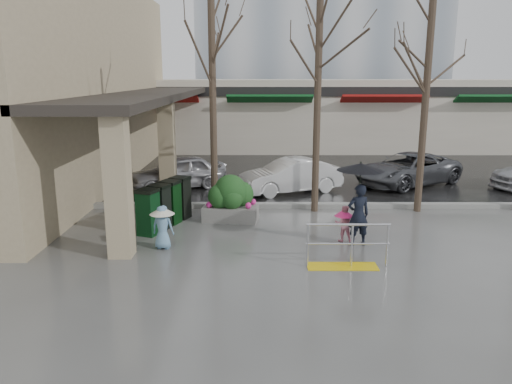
{
  "coord_description": "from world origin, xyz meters",
  "views": [
    {
      "loc": [
        -0.63,
        -11.87,
        4.25
      ],
      "look_at": [
        -0.67,
        0.71,
        1.3
      ],
      "focal_mm": 35.0,
      "sensor_mm": 36.0,
      "label": 1
    }
  ],
  "objects_px": {
    "child_pink": "(344,221)",
    "news_boxes": "(165,204)",
    "handrail": "(345,251)",
    "tree_midwest": "(319,41)",
    "tree_mideast": "(429,54)",
    "woman": "(359,195)",
    "planter": "(231,199)",
    "child_blue": "(163,223)",
    "car_a": "(178,172)",
    "tree_west": "(212,47)",
    "car_c": "(408,169)",
    "car_b": "(290,176)"
  },
  "relations": [
    {
      "from": "tree_midwest",
      "to": "car_a",
      "type": "height_order",
      "value": "tree_midwest"
    },
    {
      "from": "child_pink",
      "to": "car_b",
      "type": "relative_size",
      "value": 0.25
    },
    {
      "from": "car_a",
      "to": "car_c",
      "type": "xyz_separation_m",
      "value": [
        9.01,
        0.67,
        0.0
      ]
    },
    {
      "from": "handrail",
      "to": "car_c",
      "type": "height_order",
      "value": "car_c"
    },
    {
      "from": "tree_midwest",
      "to": "child_blue",
      "type": "bearing_deg",
      "value": -139.6
    },
    {
      "from": "tree_mideast",
      "to": "news_boxes",
      "type": "relative_size",
      "value": 2.81
    },
    {
      "from": "tree_west",
      "to": "car_c",
      "type": "height_order",
      "value": "tree_west"
    },
    {
      "from": "news_boxes",
      "to": "car_c",
      "type": "bearing_deg",
      "value": 53.82
    },
    {
      "from": "car_b",
      "to": "news_boxes",
      "type": "bearing_deg",
      "value": -65.11
    },
    {
      "from": "handrail",
      "to": "tree_midwest",
      "type": "bearing_deg",
      "value": 91.91
    },
    {
      "from": "handrail",
      "to": "car_a",
      "type": "relative_size",
      "value": 0.51
    },
    {
      "from": "tree_mideast",
      "to": "woman",
      "type": "height_order",
      "value": "tree_mideast"
    },
    {
      "from": "news_boxes",
      "to": "woman",
      "type": "bearing_deg",
      "value": 3.28
    },
    {
      "from": "child_pink",
      "to": "news_boxes",
      "type": "bearing_deg",
      "value": -14.56
    },
    {
      "from": "planter",
      "to": "news_boxes",
      "type": "height_order",
      "value": "planter"
    },
    {
      "from": "news_boxes",
      "to": "handrail",
      "type": "bearing_deg",
      "value": -13.36
    },
    {
      "from": "car_b",
      "to": "handrail",
      "type": "bearing_deg",
      "value": -16.62
    },
    {
      "from": "child_blue",
      "to": "car_c",
      "type": "relative_size",
      "value": 0.25
    },
    {
      "from": "tree_midwest",
      "to": "tree_mideast",
      "type": "height_order",
      "value": "tree_midwest"
    },
    {
      "from": "handrail",
      "to": "news_boxes",
      "type": "height_order",
      "value": "news_boxes"
    },
    {
      "from": "woman",
      "to": "planter",
      "type": "relative_size",
      "value": 1.28
    },
    {
      "from": "handrail",
      "to": "tree_mideast",
      "type": "bearing_deg",
      "value": 56.81
    },
    {
      "from": "woman",
      "to": "tree_mideast",
      "type": "bearing_deg",
      "value": -139.97
    },
    {
      "from": "child_blue",
      "to": "car_b",
      "type": "xyz_separation_m",
      "value": [
        3.58,
        6.16,
        -0.03
      ]
    },
    {
      "from": "handrail",
      "to": "tree_west",
      "type": "height_order",
      "value": "tree_west"
    },
    {
      "from": "woman",
      "to": "child_pink",
      "type": "relative_size",
      "value": 2.26
    },
    {
      "from": "tree_midwest",
      "to": "child_pink",
      "type": "xyz_separation_m",
      "value": [
        0.42,
        -3.0,
        -4.69
      ]
    },
    {
      "from": "handrail",
      "to": "tree_midwest",
      "type": "height_order",
      "value": "tree_midwest"
    },
    {
      "from": "handrail",
      "to": "tree_west",
      "type": "relative_size",
      "value": 0.28
    },
    {
      "from": "tree_midwest",
      "to": "car_b",
      "type": "bearing_deg",
      "value": 103.59
    },
    {
      "from": "car_a",
      "to": "car_b",
      "type": "distance_m",
      "value": 4.32
    },
    {
      "from": "news_boxes",
      "to": "car_c",
      "type": "height_order",
      "value": "news_boxes"
    },
    {
      "from": "tree_mideast",
      "to": "news_boxes",
      "type": "xyz_separation_m",
      "value": [
        -7.79,
        -1.64,
        -4.22
      ]
    },
    {
      "from": "tree_west",
      "to": "tree_mideast",
      "type": "relative_size",
      "value": 1.05
    },
    {
      "from": "child_pink",
      "to": "car_b",
      "type": "height_order",
      "value": "car_b"
    },
    {
      "from": "handrail",
      "to": "tree_west",
      "type": "xyz_separation_m",
      "value": [
        -3.36,
        4.8,
        4.71
      ]
    },
    {
      "from": "car_a",
      "to": "woman",
      "type": "bearing_deg",
      "value": 16.25
    },
    {
      "from": "child_pink",
      "to": "news_boxes",
      "type": "relative_size",
      "value": 0.42
    },
    {
      "from": "handrail",
      "to": "car_c",
      "type": "distance_m",
      "value": 9.6
    },
    {
      "from": "tree_mideast",
      "to": "planter",
      "type": "bearing_deg",
      "value": -169.55
    },
    {
      "from": "tree_midwest",
      "to": "planter",
      "type": "xyz_separation_m",
      "value": [
        -2.63,
        -1.09,
        -4.56
      ]
    },
    {
      "from": "child_pink",
      "to": "news_boxes",
      "type": "distance_m",
      "value": 5.09
    },
    {
      "from": "tree_west",
      "to": "child_blue",
      "type": "bearing_deg",
      "value": -105.63
    },
    {
      "from": "woman",
      "to": "tree_west",
      "type": "bearing_deg",
      "value": -51.96
    },
    {
      "from": "car_b",
      "to": "tree_mideast",
      "type": "bearing_deg",
      "value": 33.97
    },
    {
      "from": "car_b",
      "to": "car_c",
      "type": "bearing_deg",
      "value": 83.33
    },
    {
      "from": "child_pink",
      "to": "car_a",
      "type": "xyz_separation_m",
      "value": [
        -5.31,
        6.27,
        0.08
      ]
    },
    {
      "from": "planter",
      "to": "child_blue",
      "type": "bearing_deg",
      "value": -122.38
    },
    {
      "from": "tree_midwest",
      "to": "woman",
      "type": "xyz_separation_m",
      "value": [
        0.73,
        -3.29,
        -3.91
      ]
    },
    {
      "from": "woman",
      "to": "child_blue",
      "type": "xyz_separation_m",
      "value": [
        -4.93,
        -0.28,
        -0.66
      ]
    }
  ]
}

